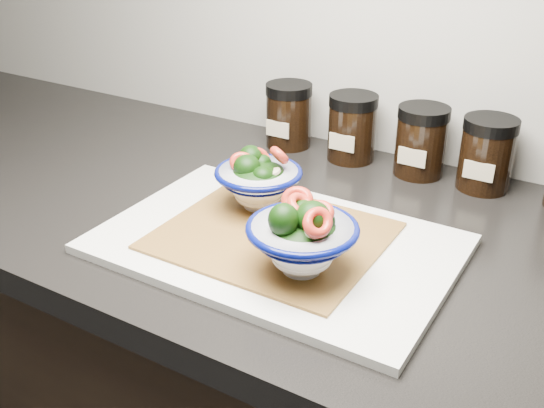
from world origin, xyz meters
The scene contains 9 objects.
countertop centered at (0.00, 1.45, 0.88)m, with size 3.50×0.60×0.04m, color black.
cutting_board centered at (-0.10, 1.37, 0.91)m, with size 0.45×0.30×0.01m, color silver.
bamboo_mat centered at (-0.11, 1.37, 0.91)m, with size 0.28×0.24×0.00m, color olive.
bowl_left centered at (-0.17, 1.43, 0.95)m, with size 0.12×0.12×0.10m.
bowl_right centered at (-0.04, 1.32, 0.96)m, with size 0.13×0.13×0.10m.
spice_jar_a centered at (-0.27, 1.69, 0.96)m, with size 0.08×0.08×0.11m.
spice_jar_b centered at (-0.14, 1.69, 0.96)m, with size 0.08×0.08×0.11m.
spice_jar_c centered at (-0.02, 1.69, 0.96)m, with size 0.08×0.08×0.11m.
spice_jar_d centered at (0.08, 1.69, 0.96)m, with size 0.08×0.08×0.11m.
Camera 1 is at (0.26, 0.76, 1.33)m, focal length 42.00 mm.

